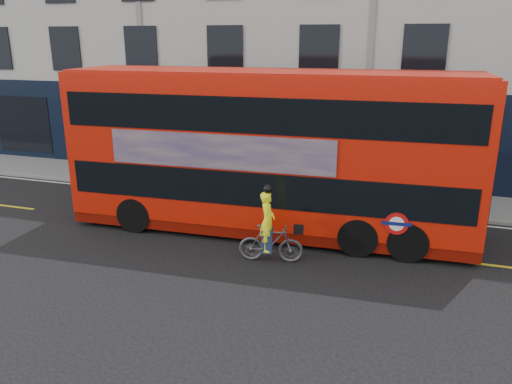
% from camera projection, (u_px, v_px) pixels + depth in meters
% --- Properties ---
extents(ground, '(120.00, 120.00, 0.00)m').
position_uv_depth(ground, '(328.00, 267.00, 13.63)').
color(ground, black).
rests_on(ground, ground).
extents(pavement, '(60.00, 3.00, 0.12)m').
position_uv_depth(pavement, '(357.00, 196.00, 19.53)').
color(pavement, gray).
rests_on(pavement, ground).
extents(kerb, '(60.00, 0.12, 0.13)m').
position_uv_depth(kerb, '(352.00, 208.00, 18.16)').
color(kerb, gray).
rests_on(kerb, ground).
extents(building_terrace, '(50.00, 10.07, 15.00)m').
position_uv_depth(building_terrace, '(383.00, 4.00, 23.18)').
color(building_terrace, '#AEACA4').
rests_on(building_terrace, ground).
extents(road_edge_line, '(58.00, 0.10, 0.01)m').
position_uv_depth(road_edge_line, '(351.00, 212.00, 17.91)').
color(road_edge_line, silver).
rests_on(road_edge_line, ground).
extents(lane_dashes, '(58.00, 0.12, 0.01)m').
position_uv_depth(lane_dashes, '(337.00, 246.00, 15.00)').
color(lane_dashes, gold).
rests_on(lane_dashes, ground).
extents(bus, '(12.70, 3.38, 5.08)m').
position_uv_depth(bus, '(270.00, 152.00, 15.54)').
color(bus, red).
rests_on(bus, ground).
extents(cyclist, '(1.87, 0.83, 2.24)m').
position_uv_depth(cyclist, '(270.00, 236.00, 13.79)').
color(cyclist, '#4D4F53').
rests_on(cyclist, ground).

